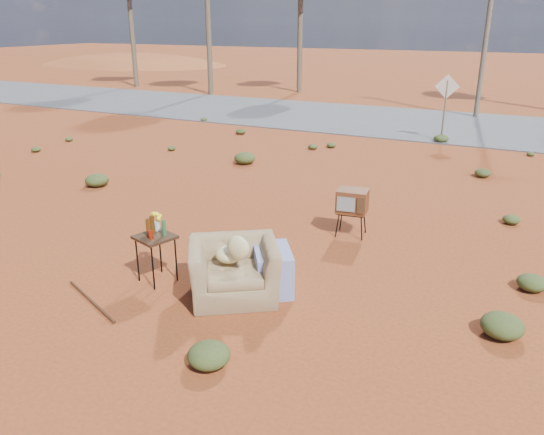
% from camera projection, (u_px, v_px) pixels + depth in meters
% --- Properties ---
extents(ground, '(140.00, 140.00, 0.00)m').
position_uv_depth(ground, '(213.00, 279.00, 8.32)').
color(ground, '#923D1D').
rests_on(ground, ground).
extents(highway, '(140.00, 7.00, 0.04)m').
position_uv_depth(highway, '(415.00, 123.00, 20.94)').
color(highway, '#565659').
rests_on(highway, ground).
extents(dirt_mound, '(26.00, 18.00, 2.00)m').
position_uv_depth(dirt_mound, '(133.00, 64.00, 49.29)').
color(dirt_mound, '#965024').
rests_on(dirt_mound, ground).
extents(armchair, '(1.63, 1.60, 1.10)m').
position_uv_depth(armchair, '(241.00, 262.00, 7.68)').
color(armchair, olive).
rests_on(armchair, ground).
extents(tv_unit, '(0.60, 0.51, 0.89)m').
position_uv_depth(tv_unit, '(352.00, 202.00, 9.80)').
color(tv_unit, black).
rests_on(tv_unit, ground).
extents(side_table, '(0.66, 0.66, 1.05)m').
position_uv_depth(side_table, '(155.00, 233.00, 8.05)').
color(side_table, '#351F13').
rests_on(side_table, ground).
extents(rusty_bar, '(1.42, 0.65, 0.04)m').
position_uv_depth(rusty_bar, '(91.00, 301.00, 7.63)').
color(rusty_bar, '#4A2413').
rests_on(rusty_bar, ground).
extents(road_sign, '(0.78, 0.06, 2.19)m').
position_uv_depth(road_sign, '(446.00, 96.00, 17.28)').
color(road_sign, brown).
rests_on(road_sign, ground).
extents(utility_pole_center, '(1.40, 0.20, 8.00)m').
position_uv_depth(utility_pole_center, '(490.00, 11.00, 20.79)').
color(utility_pole_center, brown).
rests_on(utility_pole_center, ground).
extents(scrub_patch, '(17.49, 8.07, 0.33)m').
position_uv_depth(scrub_patch, '(283.00, 189.00, 12.32)').
color(scrub_patch, '#404D21').
rests_on(scrub_patch, ground).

